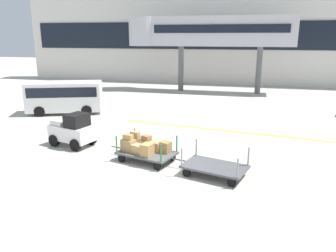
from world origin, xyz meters
TOP-DOWN VIEW (x-y plane):
  - ground_plane at (0.00, 0.00)m, footprint 120.00×120.00m
  - apron_lead_line at (3.12, 6.79)m, footprint 14.26×2.27m
  - terminal_building at (0.00, 25.98)m, footprint 44.33×2.51m
  - jet_bridge at (-1.22, 19.99)m, footprint 15.02×3.00m
  - baggage_tug at (-4.68, 2.64)m, footprint 2.32×1.69m
  - baggage_cart_lead at (-0.77, 1.59)m, footprint 3.08×1.96m
  - baggage_cart_middle at (2.22, 0.74)m, footprint 3.08×1.96m
  - shuttle_van at (-8.67, 8.67)m, footprint 5.16×3.46m
  - safety_cone_far at (-2.05, 4.00)m, footprint 0.36×0.36m

SIDE VIEW (x-z plane):
  - ground_plane at x=0.00m, z-range 0.00..0.00m
  - apron_lead_line at x=3.12m, z-range 0.00..0.01m
  - safety_cone_far at x=-2.05m, z-range 0.00..0.55m
  - baggage_cart_middle at x=2.22m, z-range -0.20..0.90m
  - baggage_cart_lead at x=-0.77m, z-range 0.00..1.12m
  - baggage_tug at x=-4.68m, z-range -0.04..1.54m
  - shuttle_van at x=-8.67m, z-range 0.19..2.28m
  - terminal_building at x=0.00m, z-range 0.01..9.25m
  - jet_bridge at x=-1.22m, z-range 2.00..8.75m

